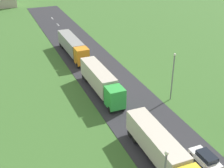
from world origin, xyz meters
The scene contains 7 objects.
road centered at (0.00, 24.50, 0.03)m, with size 10.00×140.00×0.06m, color #2B2B30.
lane_marking_centre centered at (0.00, 19.93, 0.07)m, with size 0.16×119.91×0.01m.
truck_lead centered at (-2.32, 13.03, 2.06)m, with size 2.55×13.44×3.43m.
truck_second centered at (-2.64, 31.20, 2.20)m, with size 2.63×13.41×3.72m.
truck_third centered at (-2.33, 48.57, 2.11)m, with size 2.66×14.31×3.54m.
car_second centered at (2.30, 11.09, 0.81)m, with size 1.80×4.03×1.44m.
lamppost_second centered at (6.57, 25.13, 4.28)m, with size 0.36×0.36×7.62m.
Camera 1 is at (-17.51, -9.50, 23.80)m, focal length 49.03 mm.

